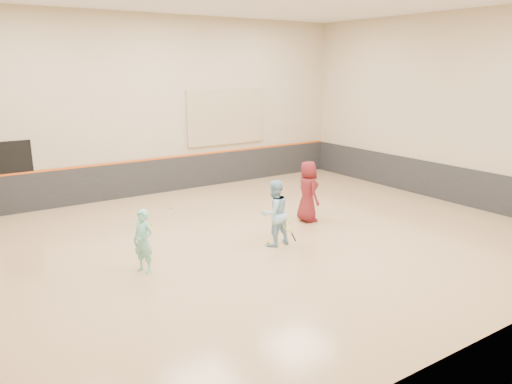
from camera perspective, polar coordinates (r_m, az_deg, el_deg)
room at (r=12.49m, az=-0.49°, el=-2.12°), size 15.04×12.04×6.22m
wainscot_back at (r=17.68m, az=-11.21°, el=1.78°), size 14.90×0.04×1.20m
wainscot_right at (r=17.65m, az=20.20°, el=1.15°), size 0.04×11.90×1.20m
accent_stripe at (r=17.55m, az=-11.29°, el=3.75°), size 14.90×0.03×0.06m
acoustic_panel at (r=18.60m, az=-3.43°, el=8.56°), size 3.20×0.08×2.00m
doorway at (r=16.44m, az=-25.89°, el=1.46°), size 1.10×0.05×2.20m
girl at (r=10.97m, az=-12.76°, el=-5.49°), size 0.53×0.60×1.39m
instructor at (r=12.23m, az=2.10°, el=-2.42°), size 0.83×0.67×1.65m
young_man at (r=14.21m, az=5.94°, el=0.07°), size 0.69×0.93×1.74m
held_racket at (r=12.27m, az=3.67°, el=-3.89°), size 0.44×0.44×0.57m
spare_racket at (r=14.12m, az=-12.07°, el=-3.58°), size 0.68×0.68×0.17m
ball_under_racket at (r=12.54m, az=1.37°, el=-5.80°), size 0.07×0.07×0.07m
ball_in_hand at (r=14.19m, az=6.85°, el=1.32°), size 0.07×0.07×0.07m
ball_beside_spare at (r=15.78m, az=-9.69°, el=-1.77°), size 0.07×0.07×0.07m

